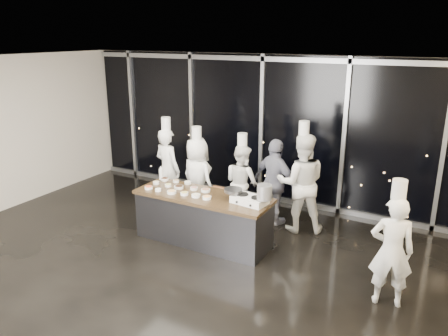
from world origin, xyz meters
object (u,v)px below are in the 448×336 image
object	(u,v)px
chef_left	(197,178)
chef_side	(392,250)
demo_counter	(203,218)
guest	(275,182)
stove	(250,200)
frying_pan	(233,190)
stock_pot	(264,192)
chef_far_left	(168,169)
chef_center	(242,182)
chef_right	(301,183)

from	to	relation	value
chef_left	chef_side	size ratio (longest dim) A/B	1.04
demo_counter	guest	world-z (taller)	guest
stove	frying_pan	bearing A→B (deg)	-177.09
stove	stock_pot	world-z (taller)	stock_pot
stock_pot	chef_left	xyz separation A→B (m)	(-1.86, 0.93, -0.32)
stove	chef_side	bearing A→B (deg)	-3.16
demo_counter	chef_far_left	distance (m)	1.77
chef_far_left	chef_center	size ratio (longest dim) A/B	1.12
stove	chef_far_left	world-z (taller)	chef_far_left
frying_pan	chef_right	bearing A→B (deg)	65.25
demo_counter	frying_pan	distance (m)	0.83
stock_pot	chef_right	size ratio (longest dim) A/B	0.11
chef_center	chef_side	size ratio (longest dim) A/B	0.98
frying_pan	chef_right	size ratio (longest dim) A/B	0.27
stock_pot	chef_side	bearing A→B (deg)	-10.60
demo_counter	chef_left	world-z (taller)	chef_left
stock_pot	chef_center	world-z (taller)	chef_center
demo_counter	frying_pan	world-z (taller)	frying_pan
chef_right	chef_side	size ratio (longest dim) A/B	1.17
chef_far_left	guest	distance (m)	2.27
demo_counter	chef_far_left	size ratio (longest dim) A/B	1.23
demo_counter	chef_center	distance (m)	1.30
frying_pan	chef_center	size ratio (longest dim) A/B	0.32
guest	demo_counter	bearing A→B (deg)	78.60
chef_far_left	stock_pot	bearing A→B (deg)	172.66
chef_far_left	stove	bearing A→B (deg)	171.33
chef_side	chef_far_left	bearing A→B (deg)	-29.72
chef_left	guest	world-z (taller)	chef_left
chef_far_left	chef_side	bearing A→B (deg)	176.81
chef_left	chef_side	xyz separation A→B (m)	(3.89, -1.32, -0.02)
chef_left	chef_far_left	bearing A→B (deg)	15.57
stove	chef_right	bearing A→B (deg)	77.63
stock_pot	chef_far_left	distance (m)	2.78
chef_left	demo_counter	bearing A→B (deg)	144.45
stock_pot	chef_far_left	xyz separation A→B (m)	(-2.60, 0.96, -0.26)
guest	chef_side	size ratio (longest dim) A/B	0.94
frying_pan	stock_pot	size ratio (longest dim) A/B	2.31
chef_right	chef_left	bearing A→B (deg)	-12.87
chef_left	chef_right	xyz separation A→B (m)	(2.03, 0.39, 0.11)
frying_pan	chef_far_left	distance (m)	2.19
chef_far_left	chef_left	size ratio (longest dim) A/B	1.06
frying_pan	chef_far_left	size ratio (longest dim) A/B	0.28
chef_center	chef_side	distance (m)	3.48
frying_pan	chef_side	distance (m)	2.70
frying_pan	chef_right	xyz separation A→B (m)	(0.78, 1.26, -0.12)
chef_center	guest	distance (m)	0.68
stock_pot	guest	xyz separation A→B (m)	(-0.36, 1.36, -0.31)
frying_pan	chef_side	bearing A→B (deg)	-2.42
stock_pot	chef_left	size ratio (longest dim) A/B	0.13
stove	chef_right	xyz separation A→B (m)	(0.45, 1.28, -0.01)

